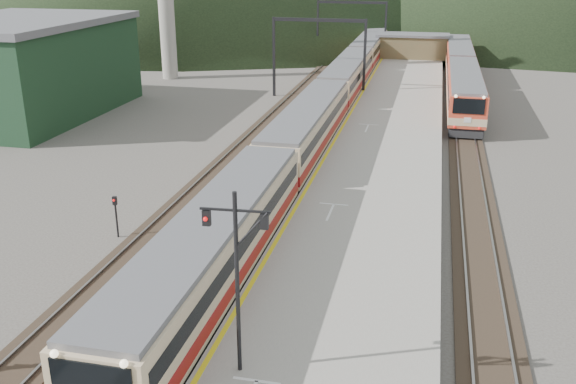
# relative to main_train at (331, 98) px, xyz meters

# --- Properties ---
(track_main) EXTENTS (2.60, 200.00, 0.23)m
(track_main) POSITION_rel_main_train_xyz_m (0.00, -5.58, -2.02)
(track_main) COLOR black
(track_main) RESTS_ON ground
(track_far) EXTENTS (2.60, 200.00, 0.23)m
(track_far) POSITION_rel_main_train_xyz_m (-5.00, -5.58, -2.02)
(track_far) COLOR black
(track_far) RESTS_ON ground
(track_second) EXTENTS (2.60, 200.00, 0.23)m
(track_second) POSITION_rel_main_train_xyz_m (11.50, -5.58, -2.02)
(track_second) COLOR black
(track_second) RESTS_ON ground
(platform) EXTENTS (8.00, 100.00, 1.00)m
(platform) POSITION_rel_main_train_xyz_m (5.60, -7.58, -1.59)
(platform) COLOR gray
(platform) RESTS_ON ground
(gantry_near) EXTENTS (9.55, 0.25, 8.00)m
(gantry_near) POSITION_rel_main_train_xyz_m (-2.85, 9.42, 3.50)
(gantry_near) COLOR black
(gantry_near) RESTS_ON ground
(gantry_far) EXTENTS (9.55, 0.25, 8.00)m
(gantry_far) POSITION_rel_main_train_xyz_m (-2.85, 34.42, 3.50)
(gantry_far) COLOR black
(gantry_far) RESTS_ON ground
(warehouse) EXTENTS (14.50, 20.50, 8.60)m
(warehouse) POSITION_rel_main_train_xyz_m (-28.00, -3.58, 2.23)
(warehouse) COLOR #16321A
(warehouse) RESTS_ON ground
(station_shed) EXTENTS (9.40, 4.40, 3.10)m
(station_shed) POSITION_rel_main_train_xyz_m (5.60, 32.42, 0.48)
(station_shed) COLOR brown
(station_shed) RESTS_ON platform
(main_train) EXTENTS (3.05, 83.48, 3.72)m
(main_train) POSITION_rel_main_train_xyz_m (0.00, 0.00, 0.00)
(main_train) COLOR #CAAF86
(main_train) RESTS_ON track_main
(second_train) EXTENTS (2.96, 40.37, 3.62)m
(second_train) POSITION_rel_main_train_xyz_m (11.50, 16.11, -0.05)
(second_train) COLOR #D7442A
(second_train) RESTS_ON track_second
(signal_mast) EXTENTS (2.20, 0.32, 6.32)m
(signal_mast) POSITION_rel_main_train_xyz_m (3.09, -37.90, 2.79)
(signal_mast) COLOR black
(signal_mast) RESTS_ON platform
(short_signal_a) EXTENTS (0.23, 0.18, 2.27)m
(short_signal_a) POSITION_rel_main_train_xyz_m (-2.22, -38.32, -0.63)
(short_signal_a) COLOR black
(short_signal_a) RESTS_ON ground
(short_signal_b) EXTENTS (0.26, 0.22, 2.27)m
(short_signal_b) POSITION_rel_main_train_xyz_m (-2.50, -13.52, -0.63)
(short_signal_b) COLOR black
(short_signal_b) RESTS_ON ground
(short_signal_c) EXTENTS (0.25, 0.20, 2.27)m
(short_signal_c) POSITION_rel_main_train_xyz_m (-6.90, -27.02, -0.63)
(short_signal_c) COLOR black
(short_signal_c) RESTS_ON ground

